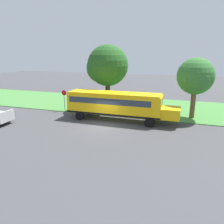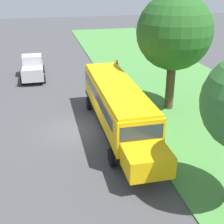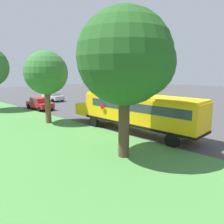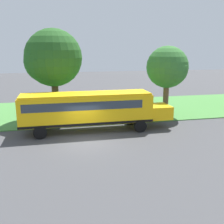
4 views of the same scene
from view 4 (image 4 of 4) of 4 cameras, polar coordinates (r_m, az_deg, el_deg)
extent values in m
plane|color=#424244|center=(19.22, -5.70, -6.60)|extent=(120.00, 120.00, 0.00)
cube|color=#47843D|center=(28.77, -8.06, 0.24)|extent=(12.00, 80.00, 0.08)
cube|color=yellow|center=(21.33, -5.58, 0.76)|extent=(2.50, 10.50, 2.20)
cube|color=yellow|center=(22.99, 9.98, 0.15)|extent=(2.20, 1.90, 1.10)
cube|color=yellow|center=(21.10, -5.65, 3.89)|extent=(2.35, 10.29, 0.16)
cube|color=black|center=(21.56, -5.52, -1.78)|extent=(2.54, 10.54, 0.20)
cube|color=#2D3842|center=(21.20, -6.41, 1.94)|extent=(2.53, 9.24, 0.64)
cube|color=#2D3842|center=(22.42, 7.72, 2.54)|extent=(2.25, 0.12, 0.80)
cylinder|color=red|center=(23.17, 1.10, 2.23)|extent=(0.03, 0.44, 0.44)
cylinder|color=black|center=(23.69, 4.27, -1.40)|extent=(0.30, 1.00, 1.00)
cylinder|color=black|center=(21.39, 6.18, -3.09)|extent=(0.30, 1.00, 1.00)
cylinder|color=black|center=(22.78, -15.10, -2.45)|extent=(0.30, 1.00, 1.00)
cylinder|color=black|center=(20.39, -15.39, -4.36)|extent=(0.30, 1.00, 1.00)
cylinder|color=#4C3826|center=(25.82, -12.19, 2.77)|extent=(0.64, 0.64, 3.81)
sphere|color=#23561E|center=(25.40, -12.63, 11.46)|extent=(5.34, 5.34, 5.34)
sphere|color=#23561E|center=(24.99, -14.30, 10.62)|extent=(3.85, 3.85, 3.85)
cylinder|color=brown|center=(26.85, 11.60, 2.73)|extent=(0.55, 0.55, 3.36)
sphere|color=#33702D|center=(26.45, 11.93, 9.57)|extent=(4.07, 4.07, 4.07)
sphere|color=#33702D|center=(26.06, 12.95, 8.95)|extent=(2.97, 2.97, 2.97)
camera|label=1|loc=(9.97, 90.11, 4.09)|focal=35.00mm
camera|label=2|loc=(26.33, 41.18, 16.70)|focal=50.00mm
camera|label=3|loc=(35.67, -25.79, 9.80)|focal=35.00mm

